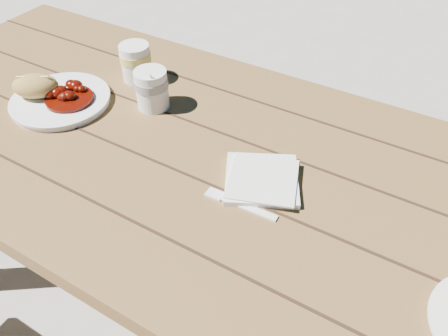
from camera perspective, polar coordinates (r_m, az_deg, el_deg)
The scene contains 9 objects.
ground at distance 1.57m, azimuth 0.15°, elevation -19.80°, with size 60.00×60.00×0.00m, color #A59F95.
picnic_table at distance 1.08m, azimuth 0.21°, elevation -5.43°, with size 2.00×1.55×0.75m.
main_plate at distance 1.21m, azimuth -20.55°, elevation 8.23°, with size 0.25×0.25×0.02m, color white.
goulash_stew at distance 1.18m, azimuth -19.71°, elevation 9.14°, with size 0.12×0.12×0.04m, color #500B02, non-canonical shape.
bread_roll at distance 1.22m, azimuth -23.42°, elevation 9.81°, with size 0.11×0.08×0.06m, color #B28D44.
coffee_cup at distance 1.12m, azimuth -9.39°, elevation 10.12°, with size 0.08×0.08×0.10m, color white.
napkin_stack at distance 0.92m, azimuth 4.94°, elevation -1.50°, with size 0.15×0.15×0.01m, color white.
fork_table at distance 0.87m, azimuth 3.12°, elevation -5.16°, with size 0.03×0.16×0.01m, color white, non-canonical shape.
second_cup at distance 1.24m, azimuth -11.41°, elevation 13.36°, with size 0.08×0.08×0.10m, color white.
Camera 1 is at (0.36, -0.62, 1.40)m, focal length 35.00 mm.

